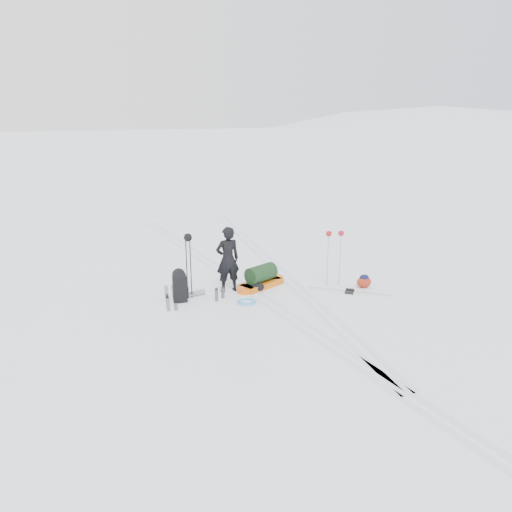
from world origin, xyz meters
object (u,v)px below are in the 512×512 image
object	(u,v)px
pulk_sled	(261,279)
ski_poles_black	(188,245)
skier	(228,259)
expedition_rucksack	(182,286)

from	to	relation	value
pulk_sled	ski_poles_black	size ratio (longest dim) A/B	0.99
skier	ski_poles_black	xyz separation A→B (m)	(-0.97, -0.03, 0.47)
skier	pulk_sled	size ratio (longest dim) A/B	1.05
skier	pulk_sled	xyz separation A→B (m)	(0.86, -0.06, -0.59)
skier	expedition_rucksack	size ratio (longest dim) A/B	1.93
pulk_sled	ski_poles_black	world-z (taller)	ski_poles_black
expedition_rucksack	ski_poles_black	size ratio (longest dim) A/B	0.54
expedition_rucksack	ski_poles_black	bearing A→B (deg)	39.11
skier	ski_poles_black	distance (m)	1.08
pulk_sled	ski_poles_black	xyz separation A→B (m)	(-1.83, 0.03, 1.06)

